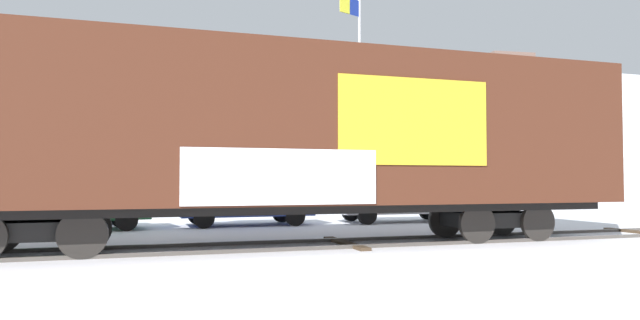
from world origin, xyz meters
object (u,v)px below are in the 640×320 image
object	(u,v)px
flagpole	(357,79)
freight_car	(293,132)
parked_car_blue	(244,201)
parked_car_green	(68,204)
parked_car_silver	(397,198)

from	to	relation	value
flagpole	freight_car	bearing A→B (deg)	-117.34
flagpole	parked_car_blue	xyz separation A→B (m)	(-6.07, -5.34, -5.29)
flagpole	parked_car_green	xyz separation A→B (m)	(-11.34, -5.82, -5.30)
parked_car_blue	parked_car_green	bearing A→B (deg)	-174.79
freight_car	parked_car_green	bearing A→B (deg)	132.43
flagpole	parked_car_blue	size ratio (longest dim) A/B	2.31
freight_car	parked_car_blue	size ratio (longest dim) A/B	3.63
parked_car_silver	parked_car_blue	bearing A→B (deg)	178.68
parked_car_green	parked_car_silver	bearing A→B (deg)	1.89
parked_car_blue	parked_car_silver	world-z (taller)	parked_car_silver
parked_car_blue	parked_car_silver	xyz separation A→B (m)	(5.47, -0.13, 0.04)
parked_car_green	parked_car_blue	size ratio (longest dim) A/B	1.08
freight_car	parked_car_silver	world-z (taller)	freight_car
parked_car_blue	flagpole	bearing A→B (deg)	41.35
flagpole	parked_car_green	distance (m)	13.81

